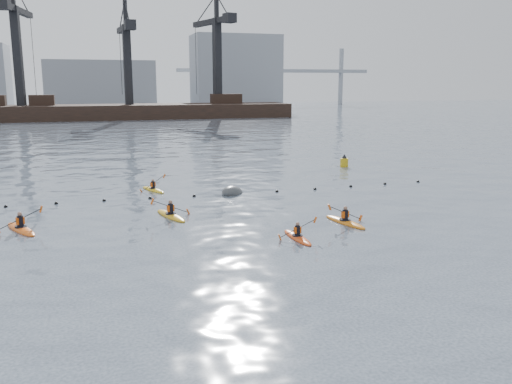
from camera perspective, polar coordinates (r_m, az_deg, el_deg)
The scene contains 11 objects.
ground at distance 18.01m, azimuth 13.90°, elevation -14.23°, with size 400.00×400.00×0.00m, color #323E48.
float_line at distance 38.03m, azimuth -4.34°, elevation -0.27°, with size 33.24×0.73×0.24m.
barge_pier at distance 124.24m, azimuth -13.26°, elevation 8.40°, with size 72.00×19.30×29.50m.
skyline at distance 164.47m, azimuth -13.51°, elevation 11.61°, with size 141.00×28.00×22.00m.
kayaker_0 at distance 27.46m, azimuth 4.38°, elevation -4.71°, with size 2.11×3.07×1.15m.
kayaker_2 at distance 31.48m, azimuth -23.51°, elevation -3.52°, with size 2.27×3.52×1.30m.
kayaker_3 at distance 32.16m, azimuth -8.96°, elevation -2.40°, with size 2.39×3.58×1.37m.
kayaker_4 at distance 30.74m, azimuth 9.35°, elevation -3.05°, with size 2.38×3.52×1.35m.
kayaker_5 at distance 40.25m, azimuth -10.78°, elevation 0.30°, with size 2.01×3.02×1.23m.
mooring_buoy at distance 38.51m, azimuth -2.49°, elevation -0.15°, with size 2.20×1.30×1.10m, color #424548.
nav_buoy at distance 51.46m, azimuth 9.27°, elevation 3.10°, with size 0.75×0.75×1.36m.
Camera 1 is at (-8.61, -13.83, 7.68)m, focal length 38.00 mm.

